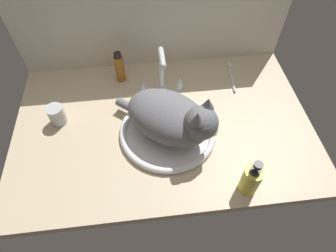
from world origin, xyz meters
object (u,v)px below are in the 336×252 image
at_px(sink_basin, 168,131).
at_px(cat, 174,118).
at_px(faucet, 162,76).
at_px(amber_bottle, 120,68).
at_px(toothbrush, 232,77).
at_px(soap_pump_bottle, 251,180).
at_px(metal_jar, 57,115).

height_order(sink_basin, cat, cat).
distance_m(faucet, amber_bottle, 0.18).
xyz_separation_m(cat, amber_bottle, (-0.18, 0.31, -0.03)).
height_order(faucet, amber_bottle, faucet).
height_order(faucet, toothbrush, faucet).
xyz_separation_m(faucet, soap_pump_bottle, (0.22, -0.45, -0.03)).
distance_m(sink_basin, toothbrush, 0.39).
height_order(amber_bottle, toothbrush, amber_bottle).
distance_m(amber_bottle, toothbrush, 0.47).
bearing_deg(metal_jar, soap_pump_bottle, -28.98).
xyz_separation_m(faucet, amber_bottle, (-0.16, 0.09, -0.02)).
bearing_deg(faucet, metal_jar, -164.08).
distance_m(cat, amber_bottle, 0.36).
relative_size(cat, soap_pump_bottle, 2.42).
xyz_separation_m(faucet, metal_jar, (-0.39, -0.11, -0.05)).
relative_size(faucet, soap_pump_bottle, 1.39).
relative_size(sink_basin, toothbrush, 2.10).
bearing_deg(soap_pump_bottle, metal_jar, 151.02).
distance_m(faucet, metal_jar, 0.41).
bearing_deg(soap_pump_bottle, toothbrush, 81.06).
relative_size(sink_basin, amber_bottle, 2.53).
bearing_deg(toothbrush, sink_basin, -139.82).
relative_size(faucet, toothbrush, 1.26).
bearing_deg(cat, sink_basin, 141.36).
bearing_deg(toothbrush, amber_bottle, 174.38).
relative_size(amber_bottle, toothbrush, 0.83).
relative_size(soap_pump_bottle, amber_bottle, 1.09).
bearing_deg(cat, metal_jar, 164.58).
distance_m(soap_pump_bottle, toothbrush, 0.50).
bearing_deg(cat, faucet, 94.50).
bearing_deg(soap_pump_bottle, sink_basin, 132.52).
xyz_separation_m(soap_pump_bottle, amber_bottle, (-0.38, 0.54, 0.01)).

